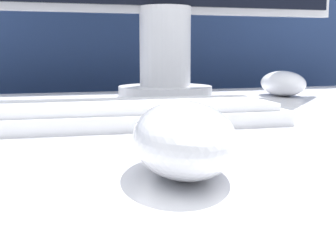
# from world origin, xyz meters

# --- Properties ---
(partition_panel) EXTENTS (5.00, 0.03, 1.14)m
(partition_panel) POSITION_xyz_m (0.00, 0.60, 0.57)
(partition_panel) COLOR navy
(partition_panel) RESTS_ON ground_plane
(computer_mouse_near) EXTENTS (0.09, 0.13, 0.05)m
(computer_mouse_near) POSITION_xyz_m (0.03, -0.17, 0.75)
(computer_mouse_near) COLOR silver
(computer_mouse_near) RESTS_ON desk
(keyboard) EXTENTS (0.46, 0.14, 0.02)m
(keyboard) POSITION_xyz_m (-0.02, 0.05, 0.74)
(keyboard) COLOR silver
(keyboard) RESTS_ON desk
(computer_mouse_far) EXTENTS (0.08, 0.12, 0.04)m
(computer_mouse_far) POSITION_xyz_m (0.36, 0.29, 0.75)
(computer_mouse_far) COLOR white
(computer_mouse_far) RESTS_ON desk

